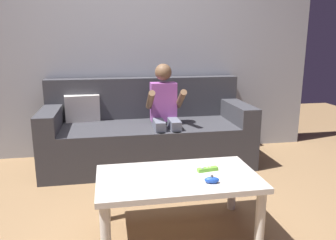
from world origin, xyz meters
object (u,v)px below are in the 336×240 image
object	(u,v)px
person_seated_on_couch	(165,111)
nunchuk_blue	(212,180)
game_remote_lime_near_edge	(207,169)
coffee_table	(178,184)
couch	(147,134)

from	to	relation	value
person_seated_on_couch	nunchuk_blue	size ratio (longest dim) A/B	10.61
game_remote_lime_near_edge	nunchuk_blue	world-z (taller)	nunchuk_blue
person_seated_on_couch	coffee_table	distance (m)	1.19
person_seated_on_couch	coffee_table	size ratio (longest dim) A/B	0.99
couch	nunchuk_blue	world-z (taller)	couch
person_seated_on_couch	coffee_table	world-z (taller)	person_seated_on_couch
coffee_table	nunchuk_blue	world-z (taller)	nunchuk_blue
couch	game_remote_lime_near_edge	bearing A→B (deg)	-79.13
couch	person_seated_on_couch	xyz separation A→B (m)	(0.16, -0.19, 0.28)
couch	nunchuk_blue	xyz separation A→B (m)	(0.22, -1.49, 0.12)
game_remote_lime_near_edge	person_seated_on_couch	bearing A→B (deg)	94.69
couch	nunchuk_blue	distance (m)	1.51
person_seated_on_couch	couch	bearing A→B (deg)	130.39
person_seated_on_couch	coffee_table	bearing A→B (deg)	-95.81
couch	coffee_table	size ratio (longest dim) A/B	1.99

